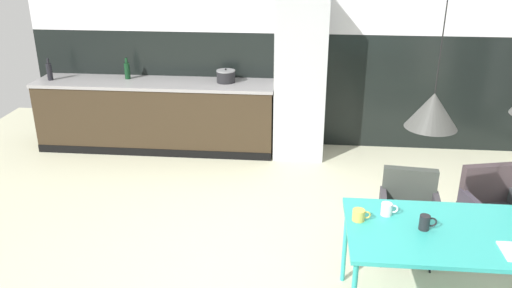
{
  "coord_description": "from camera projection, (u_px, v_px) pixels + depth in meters",
  "views": [
    {
      "loc": [
        0.22,
        -3.22,
        2.62
      ],
      "look_at": [
        -0.18,
        1.01,
        0.89
      ],
      "focal_mm": 36.25,
      "sensor_mm": 36.0,
      "label": 1
    }
  ],
  "objects": [
    {
      "name": "armchair_head_of_table",
      "position": [
        492.0,
        201.0,
        4.41
      ],
      "size": [
        0.57,
        0.57,
        0.79
      ],
      "rotation": [
        0.0,
        0.0,
        3.38
      ],
      "color": "#36363A",
      "rests_on": "ground"
    },
    {
      "name": "bottle_spice_small",
      "position": [
        127.0,
        70.0,
        6.59
      ],
      "size": [
        0.07,
        0.07,
        0.27
      ],
      "color": "#0F3319",
      "rests_on": "kitchen_counter"
    },
    {
      "name": "back_wall_splashback_dark",
      "position": [
        286.0,
        89.0,
        6.76
      ],
      "size": [
        6.63,
        0.12,
        1.47
      ],
      "primitive_type": "cube",
      "color": "black",
      "rests_on": "ground"
    },
    {
      "name": "mug_tall_blue",
      "position": [
        359.0,
        215.0,
        3.65
      ],
      "size": [
        0.13,
        0.09,
        0.08
      ],
      "color": "gold",
      "rests_on": "dining_table"
    },
    {
      "name": "kitchen_counter",
      "position": [
        157.0,
        115.0,
        6.68
      ],
      "size": [
        3.05,
        0.63,
        0.9
      ],
      "color": "#332719",
      "rests_on": "ground"
    },
    {
      "name": "dining_table",
      "position": [
        463.0,
        237.0,
        3.54
      ],
      "size": [
        1.6,
        0.85,
        0.74
      ],
      "color": "teal",
      "rests_on": "ground"
    },
    {
      "name": "mug_short_terracotta",
      "position": [
        387.0,
        209.0,
        3.72
      ],
      "size": [
        0.12,
        0.08,
        0.09
      ],
      "color": "white",
      "rests_on": "dining_table"
    },
    {
      "name": "bottle_wine_green",
      "position": [
        49.0,
        71.0,
        6.53
      ],
      "size": [
        0.07,
        0.07,
        0.28
      ],
      "color": "black",
      "rests_on": "kitchen_counter"
    },
    {
      "name": "mug_dark_espresso",
      "position": [
        425.0,
        222.0,
        3.54
      ],
      "size": [
        0.12,
        0.07,
        0.11
      ],
      "color": "black",
      "rests_on": "dining_table"
    },
    {
      "name": "refrigerator_column",
      "position": [
        300.0,
        78.0,
        6.31
      ],
      "size": [
        0.61,
        0.6,
        1.98
      ],
      "primitive_type": "cube",
      "color": "#ADAFB2",
      "rests_on": "ground"
    },
    {
      "name": "pendant_lamp_over_table_near",
      "position": [
        433.0,
        110.0,
        3.23
      ],
      "size": [
        0.33,
        0.33,
        1.41
      ],
      "color": "black"
    },
    {
      "name": "armchair_facing_counter",
      "position": [
        409.0,
        204.0,
        4.42
      ],
      "size": [
        0.53,
        0.52,
        0.76
      ],
      "rotation": [
        0.0,
        0.0,
        3.04
      ],
      "color": "#36363A",
      "rests_on": "ground"
    },
    {
      "name": "cooking_pot",
      "position": [
        226.0,
        76.0,
        6.45
      ],
      "size": [
        0.24,
        0.24,
        0.18
      ],
      "color": "black",
      "rests_on": "kitchen_counter"
    }
  ]
}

